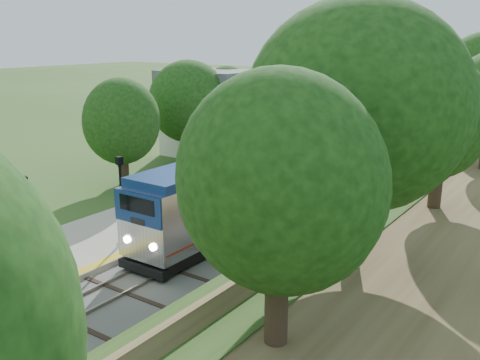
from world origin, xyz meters
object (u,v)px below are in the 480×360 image
Objects in this scene: station_building at (211,112)px; lamppost_mid at (30,232)px; signal_gantry at (460,92)px; lamppost_far at (122,204)px; signal_farside at (395,150)px; signal_platform at (8,221)px; train at (457,104)px.

station_building is 1.82× the size of lamppost_mid.
lamppost_mid is at bearing -96.95° from signal_gantry.
signal_gantry is at bearing 82.53° from lamppost_far.
lamppost_mid is 1.01× the size of lamppost_far.
signal_farside is at bearing 62.73° from lamppost_mid.
signal_platform is (11.10, -28.02, -0.46)m from station_building.
lamppost_far is at bearing 95.59° from signal_platform.
train is 56.43m from lamppost_far.
station_building reaches higher than signal_farside.
train is at bearing 87.37° from signal_platform.
signal_farside is at bearing 66.49° from signal_platform.
lamppost_far is (0.23, 5.39, -0.03)m from lamppost_mid.
station_building is at bearing 111.61° from signal_platform.
signal_farside is (9.78, 14.01, 1.71)m from lamppost_far.
signal_farside reaches higher than signal_platform.
signal_gantry is (16.47, 24.99, 0.73)m from station_building.
signal_gantry is at bearing 96.63° from signal_farside.
train is 18.01× the size of signal_farside.
signal_gantry reaches higher than lamppost_mid.
signal_gantry is 51.93m from lamppost_mid.
train is 25.32× the size of lamppost_mid.
signal_platform is (0.68, -6.91, 1.17)m from lamppost_far.
signal_farside is (20.20, -7.10, 0.08)m from station_building.
station_building reaches higher than signal_platform.
signal_farside reaches higher than train.
signal_platform reaches higher than train.
signal_gantry is 10.82m from train.
signal_platform is at bearing -95.79° from signal_gantry.
lamppost_far is 0.70× the size of signal_farside.
lamppost_far is at bearing -124.90° from signal_farside.
signal_platform is at bearing -59.19° from lamppost_mid.
signal_gantry reaches higher than signal_platform.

